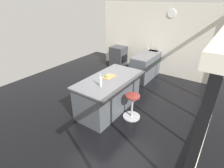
{
  "coord_description": "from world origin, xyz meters",
  "views": [
    {
      "loc": [
        3.61,
        2.44,
        2.8
      ],
      "look_at": [
        0.34,
        0.16,
        0.79
      ],
      "focal_mm": 27.83,
      "sensor_mm": 36.0,
      "label": 1
    }
  ],
  "objects_px": {
    "cutting_board": "(109,77)",
    "apple_green": "(106,76)",
    "oven_range": "(118,57)",
    "water_bottle": "(101,81)",
    "kitchen_island": "(109,94)",
    "stool_by_window": "(132,107)"
  },
  "relations": [
    {
      "from": "cutting_board",
      "to": "apple_green",
      "type": "xyz_separation_m",
      "value": [
        0.09,
        -0.02,
        0.05
      ]
    },
    {
      "from": "oven_range",
      "to": "water_bottle",
      "type": "xyz_separation_m",
      "value": [
        3.37,
        1.68,
        0.61
      ]
    },
    {
      "from": "kitchen_island",
      "to": "cutting_board",
      "type": "bearing_deg",
      "value": -146.33
    },
    {
      "from": "stool_by_window",
      "to": "water_bottle",
      "type": "height_order",
      "value": "water_bottle"
    },
    {
      "from": "stool_by_window",
      "to": "kitchen_island",
      "type": "bearing_deg",
      "value": -89.27
    },
    {
      "from": "water_bottle",
      "to": "kitchen_island",
      "type": "bearing_deg",
      "value": -167.53
    },
    {
      "from": "stool_by_window",
      "to": "apple_green",
      "type": "relative_size",
      "value": 9.05
    },
    {
      "from": "kitchen_island",
      "to": "cutting_board",
      "type": "xyz_separation_m",
      "value": [
        -0.06,
        -0.04,
        0.47
      ]
    },
    {
      "from": "stool_by_window",
      "to": "water_bottle",
      "type": "xyz_separation_m",
      "value": [
        0.48,
        -0.6,
        0.74
      ]
    },
    {
      "from": "cutting_board",
      "to": "oven_range",
      "type": "bearing_deg",
      "value": -151.57
    },
    {
      "from": "oven_range",
      "to": "kitchen_island",
      "type": "relative_size",
      "value": 0.45
    },
    {
      "from": "stool_by_window",
      "to": "water_bottle",
      "type": "bearing_deg",
      "value": -51.57
    },
    {
      "from": "oven_range",
      "to": "stool_by_window",
      "type": "height_order",
      "value": "oven_range"
    },
    {
      "from": "oven_range",
      "to": "kitchen_island",
      "type": "xyz_separation_m",
      "value": [
        2.91,
        1.58,
        0.03
      ]
    },
    {
      "from": "kitchen_island",
      "to": "water_bottle",
      "type": "height_order",
      "value": "water_bottle"
    },
    {
      "from": "kitchen_island",
      "to": "cutting_board",
      "type": "height_order",
      "value": "cutting_board"
    },
    {
      "from": "oven_range",
      "to": "stool_by_window",
      "type": "bearing_deg",
      "value": 38.31
    },
    {
      "from": "oven_range",
      "to": "apple_green",
      "type": "relative_size",
      "value": 12.3
    },
    {
      "from": "stool_by_window",
      "to": "water_bottle",
      "type": "distance_m",
      "value": 1.07
    },
    {
      "from": "kitchen_island",
      "to": "water_bottle",
      "type": "xyz_separation_m",
      "value": [
        0.47,
        0.1,
        0.58
      ]
    },
    {
      "from": "stool_by_window",
      "to": "water_bottle",
      "type": "relative_size",
      "value": 2.08
    },
    {
      "from": "apple_green",
      "to": "oven_range",
      "type": "bearing_deg",
      "value": -152.59
    }
  ]
}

